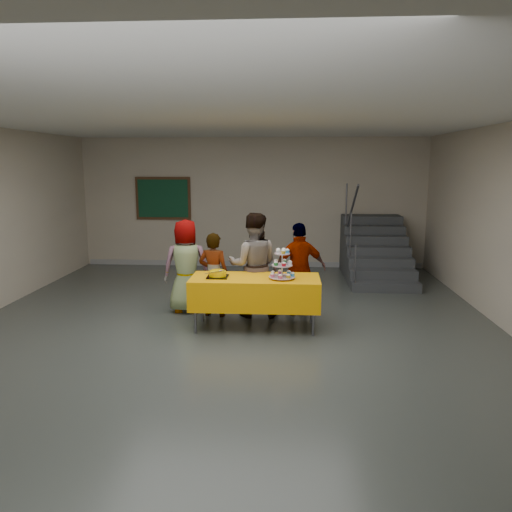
{
  "coord_description": "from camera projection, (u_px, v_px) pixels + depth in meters",
  "views": [
    {
      "loc": [
        0.81,
        -6.62,
        2.4
      ],
      "look_at": [
        0.35,
        0.65,
        1.05
      ],
      "focal_mm": 35.0,
      "sensor_mm": 36.0,
      "label": 1
    }
  ],
  "objects": [
    {
      "name": "room_shell",
      "position": [
        226.0,
        185.0,
        6.62
      ],
      "size": [
        10.0,
        10.04,
        3.02
      ],
      "color": "#4C514C",
      "rests_on": "ground"
    },
    {
      "name": "cupcake_stand",
      "position": [
        282.0,
        267.0,
        7.15
      ],
      "size": [
        0.38,
        0.38,
        0.44
      ],
      "color": "silver",
      "rests_on": "bake_table"
    },
    {
      "name": "noticeboard",
      "position": [
        163.0,
        198.0,
        11.7
      ],
      "size": [
        1.3,
        0.05,
        1.0
      ],
      "color": "#472B16",
      "rests_on": "ground"
    },
    {
      "name": "schoolchild_a",
      "position": [
        186.0,
        266.0,
        8.11
      ],
      "size": [
        0.81,
        0.6,
        1.53
      ],
      "primitive_type": "imported",
      "rotation": [
        0.0,
        0.0,
        3.3
      ],
      "color": "slate",
      "rests_on": "ground"
    },
    {
      "name": "schoolchild_b",
      "position": [
        214.0,
        275.0,
        7.89
      ],
      "size": [
        0.54,
        0.41,
        1.34
      ],
      "primitive_type": "imported",
      "rotation": [
        0.0,
        0.0,
        2.95
      ],
      "color": "slate",
      "rests_on": "ground"
    },
    {
      "name": "schoolchild_c",
      "position": [
        253.0,
        265.0,
        7.86
      ],
      "size": [
        0.82,
        0.65,
        1.66
      ],
      "primitive_type": "imported",
      "rotation": [
        0.0,
        0.0,
        3.17
      ],
      "color": "slate",
      "rests_on": "ground"
    },
    {
      "name": "bake_table",
      "position": [
        255.0,
        292.0,
        7.31
      ],
      "size": [
        1.88,
        0.78,
        0.77
      ],
      "color": "#595960",
      "rests_on": "ground"
    },
    {
      "name": "schoolchild_d",
      "position": [
        300.0,
        269.0,
        7.94
      ],
      "size": [
        0.94,
        0.6,
        1.49
      ],
      "primitive_type": "imported",
      "rotation": [
        0.0,
        0.0,
        3.43
      ],
      "color": "slate",
      "rests_on": "ground"
    },
    {
      "name": "staircase",
      "position": [
        374.0,
        254.0,
        10.78
      ],
      "size": [
        1.3,
        2.4,
        2.04
      ],
      "color": "#424447",
      "rests_on": "ground"
    },
    {
      "name": "bear_cake",
      "position": [
        218.0,
        273.0,
        7.27
      ],
      "size": [
        0.32,
        0.36,
        0.12
      ],
      "color": "black",
      "rests_on": "bake_table"
    }
  ]
}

